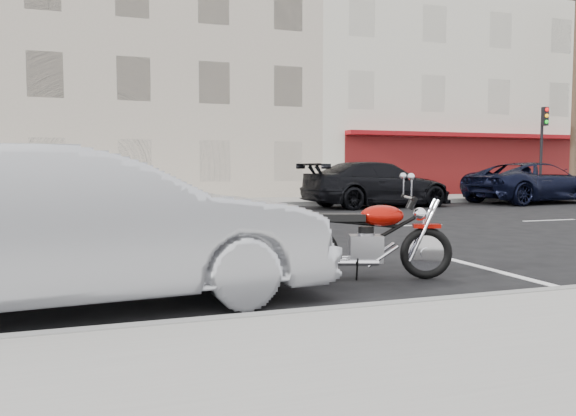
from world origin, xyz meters
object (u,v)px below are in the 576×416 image
at_px(fire_hydrant, 510,187).
at_px(car_far, 377,185).
at_px(traffic_light, 543,140).
at_px(suv_far, 535,183).
at_px(sedan_silver, 88,228).
at_px(utility_pole, 576,92).
at_px(motorcycle, 428,241).

bearing_deg(fire_hydrant, car_far, -160.66).
xyz_separation_m(traffic_light, car_far, (-9.36, -2.59, -1.79)).
xyz_separation_m(fire_hydrant, car_far, (-7.86, -2.76, 0.24)).
bearing_deg(suv_far, car_far, 84.07).
relative_size(traffic_light, sedan_silver, 0.83).
relative_size(sedan_silver, car_far, 0.87).
relative_size(utility_pole, motorcycle, 4.73).
bearing_deg(traffic_light, sedan_silver, -142.76).
xyz_separation_m(utility_pole, traffic_light, (-2.00, -0.27, -2.18)).
height_order(motorcycle, car_far, car_far).
distance_m(utility_pole, fire_hydrant, 5.48).
distance_m(sedan_silver, suv_far, 19.50).
bearing_deg(utility_pole, suv_far, -149.05).
xyz_separation_m(traffic_light, suv_far, (-2.67, -2.53, -1.79)).
distance_m(motorcycle, sedan_silver, 3.83).
distance_m(utility_pole, car_far, 12.37).
bearing_deg(suv_far, motorcycle, 127.07).
height_order(fire_hydrant, sedan_silver, sedan_silver).
relative_size(fire_hydrant, sedan_silver, 0.16).
height_order(traffic_light, motorcycle, traffic_light).
relative_size(suv_far, car_far, 1.05).
bearing_deg(motorcycle, fire_hydrant, 66.27).
bearing_deg(utility_pole, fire_hydrant, -178.36).
bearing_deg(utility_pole, motorcycle, -139.62).
relative_size(motorcycle, sedan_silver, 0.41).
bearing_deg(car_far, sedan_silver, 135.92).
bearing_deg(utility_pole, car_far, -165.88).
bearing_deg(fire_hydrant, sedan_silver, -140.06).
xyz_separation_m(motorcycle, sedan_silver, (-3.82, -0.15, 0.31)).
xyz_separation_m(utility_pole, fire_hydrant, (-3.50, -0.10, -4.21)).
relative_size(traffic_light, fire_hydrant, 5.28).
xyz_separation_m(motorcycle, suv_far, (11.95, 11.33, 0.32)).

